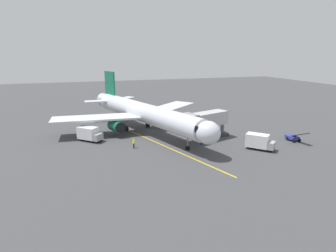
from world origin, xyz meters
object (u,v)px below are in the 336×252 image
(airplane, at_px, (144,113))
(jet_bridge, at_px, (201,121))
(ground_crew_marshaller, at_px, (201,140))
(box_truck_near_nose, at_px, (90,134))
(belt_loader_starboard_side, at_px, (293,137))
(box_truck_portside, at_px, (260,142))
(ground_crew_wing_walker, at_px, (134,143))

(airplane, xyz_separation_m, jet_bridge, (-8.65, 9.01, -0.24))
(ground_crew_marshaller, bearing_deg, airplane, -55.97)
(box_truck_near_nose, bearing_deg, belt_loader_starboard_side, 162.13)
(ground_crew_marshaller, bearing_deg, box_truck_portside, 147.57)
(box_truck_near_nose, xyz_separation_m, belt_loader_starboard_side, (-35.69, 11.51, -0.67))
(box_truck_portside, height_order, belt_loader_starboard_side, box_truck_portside)
(jet_bridge, bearing_deg, belt_loader_starboard_side, 161.45)
(airplane, bearing_deg, ground_crew_marshaller, 124.03)
(ground_crew_wing_walker, distance_m, belt_loader_starboard_side, 29.25)
(ground_crew_marshaller, relative_size, box_truck_near_nose, 0.37)
(jet_bridge, xyz_separation_m, belt_loader_starboard_side, (-16.13, 5.41, -3.05))
(box_truck_near_nose, bearing_deg, jet_bridge, 162.70)
(box_truck_near_nose, distance_m, box_truck_portside, 30.12)
(jet_bridge, distance_m, box_truck_near_nose, 20.63)
(box_truck_near_nose, height_order, box_truck_portside, same)
(airplane, height_order, belt_loader_starboard_side, airplane)
(ground_crew_wing_walker, relative_size, belt_loader_starboard_side, 0.37)
(airplane, xyz_separation_m, belt_loader_starboard_side, (-24.78, 14.43, -3.29))
(ground_crew_marshaller, xyz_separation_m, belt_loader_starboard_side, (-17.11, 3.06, -0.17))
(airplane, distance_m, jet_bridge, 12.50)
(ground_crew_wing_walker, xyz_separation_m, box_truck_near_nose, (6.87, -6.52, 0.50))
(belt_loader_starboard_side, bearing_deg, box_truck_portside, 13.83)
(ground_crew_marshaller, height_order, belt_loader_starboard_side, belt_loader_starboard_side)
(ground_crew_wing_walker, bearing_deg, airplane, -113.15)
(airplane, relative_size, jet_bridge, 3.45)
(ground_crew_marshaller, xyz_separation_m, box_truck_portside, (-8.25, 5.24, 0.50))
(box_truck_near_nose, relative_size, belt_loader_starboard_side, 1.01)
(jet_bridge, bearing_deg, ground_crew_wing_walker, 1.92)
(ground_crew_wing_walker, height_order, belt_loader_starboard_side, belt_loader_starboard_side)
(ground_crew_marshaller, bearing_deg, ground_crew_wing_walker, -9.36)
(ground_crew_wing_walker, distance_m, box_truck_portside, 21.21)
(box_truck_near_nose, bearing_deg, airplane, -165.02)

